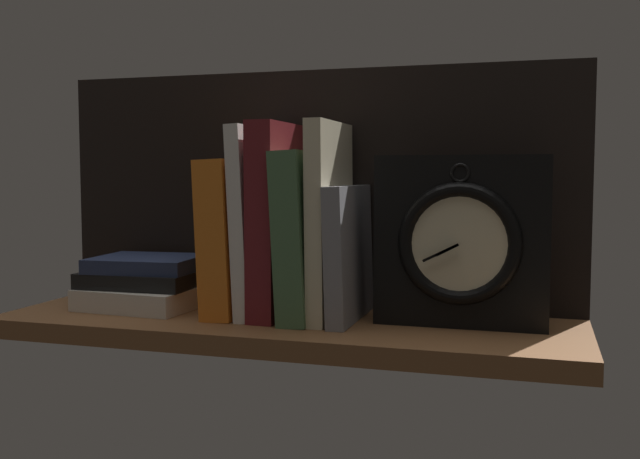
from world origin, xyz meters
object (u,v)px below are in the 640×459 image
book_cream_twain (330,221)px  framed_clock (461,241)px  book_gray_chess (349,253)px  book_green_romantic (306,235)px  book_orange_pandolfini (234,237)px  book_stack_side (145,283)px  book_white_catcher (257,221)px  book_maroon_dawkins (278,220)px

book_cream_twain → framed_clock: book_cream_twain is taller
framed_clock → book_gray_chess: bearing=-179.4°
framed_clock → book_green_romantic: bearing=-179.6°
book_cream_twain → book_gray_chess: size_ratio=1.47×
book_orange_pandolfini → framed_clock: size_ratio=0.98×
book_green_romantic → framed_clock: (19.95, 0.15, -0.29)cm
book_green_romantic → book_stack_side: 25.13cm
book_white_catcher → book_maroon_dawkins: size_ratio=0.98×
book_green_romantic → book_stack_side: (-24.02, 0.25, -7.38)cm
book_gray_chess → book_cream_twain: bearing=180.0°
book_green_romantic → book_gray_chess: book_green_romantic is taller
book_stack_side → book_gray_chess: bearing=-0.5°
book_maroon_dawkins → book_stack_side: bearing=179.3°
book_gray_chess → framed_clock: framed_clock is taller
book_orange_pandolfini → book_green_romantic: bearing=0.0°
book_orange_pandolfini → book_green_romantic: (10.23, 0.00, 0.50)cm
book_green_romantic → framed_clock: bearing=0.4°
book_white_catcher → book_cream_twain: size_ratio=0.98×
book_orange_pandolfini → book_gray_chess: size_ratio=1.19×
book_white_catcher → book_green_romantic: bearing=0.0°
book_stack_side → book_cream_twain: bearing=-0.5°
book_white_catcher → book_cream_twain: 10.14cm
book_cream_twain → framed_clock: (16.71, 0.15, -2.19)cm
book_green_romantic → book_stack_side: book_green_romantic is taller
book_orange_pandolfini → book_cream_twain: (13.48, 0.00, 2.40)cm
book_cream_twain → book_gray_chess: book_cream_twain is taller
book_gray_chess → framed_clock: size_ratio=0.82×
book_orange_pandolfini → book_white_catcher: 3.98cm
book_orange_pandolfini → book_cream_twain: size_ratio=0.81×
book_gray_chess → book_stack_side: size_ratio=1.05×
book_white_catcher → book_maroon_dawkins: book_maroon_dawkins is taller
book_orange_pandolfini → book_gray_chess: book_orange_pandolfini is taller
book_gray_chess → book_white_catcher: bearing=180.0°
book_cream_twain → book_green_romantic: bearing=180.0°
framed_clock → book_orange_pandolfini: bearing=-179.7°
book_white_catcher → book_maroon_dawkins: bearing=0.0°
book_gray_chess → book_maroon_dawkins: bearing=180.0°
book_white_catcher → book_maroon_dawkins: 3.02cm
book_orange_pandolfini → book_maroon_dawkins: (6.35, 0.00, 2.38)cm
book_maroon_dawkins → book_white_catcher: bearing=180.0°
book_white_catcher → framed_clock: size_ratio=1.19×
book_maroon_dawkins → book_green_romantic: book_maroon_dawkins is taller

